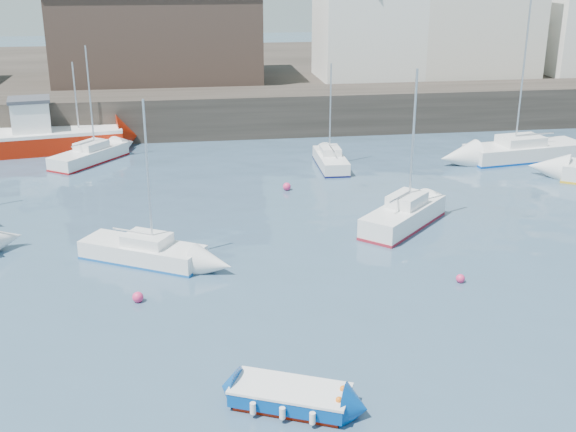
{
  "coord_description": "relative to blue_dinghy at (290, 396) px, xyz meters",
  "views": [
    {
      "loc": [
        -4.43,
        -17.68,
        12.26
      ],
      "look_at": [
        0.0,
        12.0,
        1.5
      ],
      "focal_mm": 45.0,
      "sensor_mm": 36.0,
      "label": 1
    }
  ],
  "objects": [
    {
      "name": "warehouse",
      "position": [
        -4.26,
        43.08,
        6.26
      ],
      "size": [
        16.4,
        10.4,
        7.6
      ],
      "color": "#3D2D26",
      "rests_on": "land_strip"
    },
    {
      "name": "buoy_mid",
      "position": [
        8.03,
        7.42,
        -0.36
      ],
      "size": [
        0.36,
        0.36,
        0.36
      ],
      "primitive_type": "sphere",
      "color": "#EB2F6A",
      "rests_on": "ground"
    },
    {
      "name": "bldg_east_d",
      "position": [
        12.74,
        41.58,
        7.0
      ],
      "size": [
        11.14,
        11.14,
        8.95
      ],
      "color": "white",
      "rests_on": "land_strip"
    },
    {
      "name": "sailboat_f",
      "position": [
        6.31,
        24.81,
        0.08
      ],
      "size": [
        1.68,
        4.89,
        6.31
      ],
      "color": "white",
      "rests_on": "ground"
    },
    {
      "name": "sailboat_c",
      "position": [
        7.65,
        13.92,
        0.21
      ],
      "size": [
        5.28,
        5.37,
        7.51
      ],
      "color": "white",
      "rests_on": "ground"
    },
    {
      "name": "water",
      "position": [
        1.74,
        0.08,
        -0.36
      ],
      "size": [
        220.0,
        220.0,
        0.0
      ],
      "primitive_type": "plane",
      "color": "#2D4760",
      "rests_on": "ground"
    },
    {
      "name": "sailboat_h",
      "position": [
        -8.61,
        28.1,
        0.11
      ],
      "size": [
        4.78,
        5.6,
        7.24
      ],
      "color": "white",
      "rests_on": "ground"
    },
    {
      "name": "sailboat_b",
      "position": [
        -4.62,
        11.47,
        0.09
      ],
      "size": [
        5.59,
        4.26,
        7.02
      ],
      "color": "white",
      "rests_on": "ground"
    },
    {
      "name": "quay_wall",
      "position": [
        1.74,
        35.08,
        1.14
      ],
      "size": [
        90.0,
        5.0,
        3.0
      ],
      "primitive_type": "cube",
      "color": "#28231E",
      "rests_on": "ground"
    },
    {
      "name": "buoy_far",
      "position": [
        2.93,
        20.5,
        -0.36
      ],
      "size": [
        0.45,
        0.45,
        0.45
      ],
      "primitive_type": "sphere",
      "color": "#EB2F6A",
      "rests_on": "ground"
    },
    {
      "name": "land_strip",
      "position": [
        1.74,
        53.08,
        1.04
      ],
      "size": [
        90.0,
        32.0,
        2.8
      ],
      "primitive_type": "cube",
      "color": "#28231E",
      "rests_on": "ground"
    },
    {
      "name": "buoy_near",
      "position": [
        -4.68,
        7.55,
        -0.36
      ],
      "size": [
        0.42,
        0.42,
        0.42
      ],
      "primitive_type": "sphere",
      "color": "#EB2F6A",
      "rests_on": "ground"
    },
    {
      "name": "sailboat_g",
      "position": [
        19.01,
        24.74,
        0.2
      ],
      "size": [
        8.11,
        3.66,
        9.9
      ],
      "color": "white",
      "rests_on": "ground"
    },
    {
      "name": "blue_dinghy",
      "position": [
        0.0,
        0.0,
        0.0
      ],
      "size": [
        3.72,
        2.74,
        0.65
      ],
      "color": "#951504",
      "rests_on": "ground"
    },
    {
      "name": "bldg_east_a",
      "position": [
        21.74,
        42.08,
        8.44
      ],
      "size": [
        13.36,
        13.36,
        11.8
      ],
      "color": "beige",
      "rests_on": "land_strip"
    },
    {
      "name": "fishing_boat",
      "position": [
        -11.56,
        31.54,
        0.76
      ],
      "size": [
        9.21,
        4.71,
        5.82
      ],
      "color": "#951504",
      "rests_on": "ground"
    }
  ]
}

